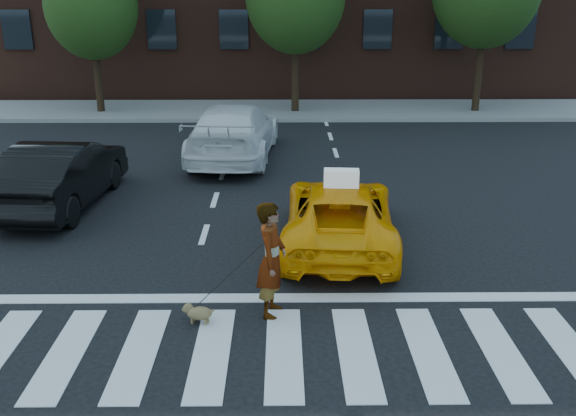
{
  "coord_description": "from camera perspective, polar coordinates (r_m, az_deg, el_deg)",
  "views": [
    {
      "loc": [
        -0.02,
        -7.7,
        4.81
      ],
      "look_at": [
        0.08,
        2.88,
        1.1
      ],
      "focal_mm": 40.0,
      "sensor_mm": 36.0,
      "label": 1
    }
  ],
  "objects": [
    {
      "name": "black_sedan",
      "position": [
        15.35,
        -19.5,
        2.91
      ],
      "size": [
        1.95,
        4.72,
        1.52
      ],
      "primitive_type": "imported",
      "rotation": [
        0.0,
        0.0,
        3.07
      ],
      "color": "black",
      "rests_on": "ground"
    },
    {
      "name": "stop_line",
      "position": [
        10.46,
        -0.4,
        -8.0
      ],
      "size": [
        12.0,
        0.3,
        0.01
      ],
      "primitive_type": "cube",
      "color": "silver",
      "rests_on": "ground"
    },
    {
      "name": "dog",
      "position": [
        9.78,
        -8.08,
        -9.18
      ],
      "size": [
        0.51,
        0.3,
        0.3
      ],
      "rotation": [
        0.0,
        0.0,
        -0.29
      ],
      "color": "brown",
      "rests_on": "ground"
    },
    {
      "name": "white_suv",
      "position": [
        18.61,
        -4.84,
        6.8
      ],
      "size": [
        2.64,
        5.62,
        1.58
      ],
      "primitive_type": "imported",
      "rotation": [
        0.0,
        0.0,
        3.06
      ],
      "color": "silver",
      "rests_on": "ground"
    },
    {
      "name": "crosswalk",
      "position": [
        9.07,
        -0.36,
        -12.64
      ],
      "size": [
        13.0,
        2.4,
        0.01
      ],
      "primitive_type": "cube",
      "color": "silver",
      "rests_on": "ground"
    },
    {
      "name": "taxi_sign",
      "position": [
        11.94,
        4.76,
        2.67
      ],
      "size": [
        0.67,
        0.33,
        0.32
      ],
      "primitive_type": "cube",
      "rotation": [
        0.0,
        0.0,
        3.06
      ],
      "color": "white",
      "rests_on": "taxi"
    },
    {
      "name": "ground",
      "position": [
        9.08,
        -0.36,
        -12.67
      ],
      "size": [
        120.0,
        120.0,
        0.0
      ],
      "primitive_type": "plane",
      "color": "black",
      "rests_on": "ground"
    },
    {
      "name": "woman",
      "position": [
        9.63,
        -1.47,
        -4.61
      ],
      "size": [
        0.55,
        0.73,
        1.81
      ],
      "primitive_type": "imported",
      "rotation": [
        0.0,
        0.0,
        1.38
      ],
      "color": "#999999",
      "rests_on": "ground"
    },
    {
      "name": "taxi",
      "position": [
        12.37,
        4.58,
        -0.52
      ],
      "size": [
        2.4,
        4.61,
        1.24
      ],
      "primitive_type": "imported",
      "rotation": [
        0.0,
        0.0,
        3.06
      ],
      "color": "#FF9D05",
      "rests_on": "ground"
    },
    {
      "name": "sidewalk_far",
      "position": [
        25.64,
        -0.52,
        8.69
      ],
      "size": [
        30.0,
        4.0,
        0.15
      ],
      "primitive_type": "cube",
      "color": "slate",
      "rests_on": "ground"
    }
  ]
}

